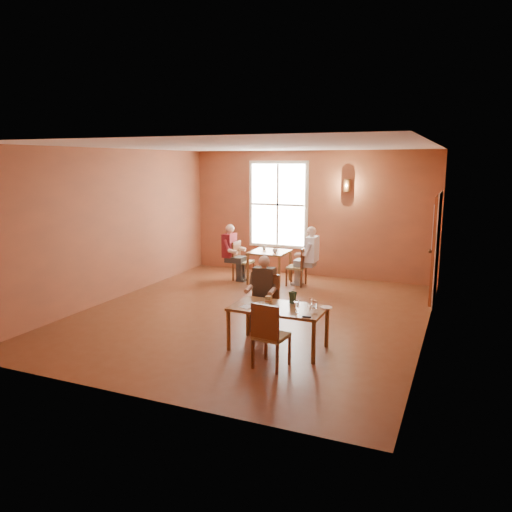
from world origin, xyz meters
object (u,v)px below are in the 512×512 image
at_px(main_table, 278,328).
at_px(diner_maroon, 242,253).
at_px(chair_diner_main, 263,304).
at_px(chair_diner_maroon, 244,261).
at_px(diner_white, 298,257).
at_px(chair_empty, 271,334).
at_px(diner_main, 263,297).
at_px(chair_diner_white, 296,266).
at_px(second_table, 269,267).

height_order(main_table, diner_maroon, diner_maroon).
distance_m(chair_diner_main, chair_diner_maroon, 3.60).
bearing_deg(diner_white, chair_empty, -166.07).
xyz_separation_m(chair_diner_main, chair_diner_maroon, (-1.78, 3.13, -0.01)).
distance_m(chair_diner_main, diner_main, 0.13).
distance_m(chair_diner_main, chair_empty, 1.47).
relative_size(diner_white, diner_maroon, 1.02).
bearing_deg(diner_maroon, chair_diner_maroon, 90.00).
height_order(chair_empty, diner_maroon, diner_maroon).
bearing_deg(diner_maroon, main_table, 31.44).
relative_size(main_table, diner_maroon, 1.08).
bearing_deg(chair_diner_white, chair_diner_maroon, 90.00).
bearing_deg(chair_diner_white, second_table, 90.00).
relative_size(diner_white, chair_diner_maroon, 1.42).
bearing_deg(diner_main, diner_white, -81.87).
xyz_separation_m(chair_diner_main, second_table, (-1.13, 3.13, -0.09)).
xyz_separation_m(chair_diner_main, diner_main, (0.00, -0.03, 0.13)).
height_order(chair_diner_main, second_table, chair_diner_main).
relative_size(main_table, chair_empty, 1.49).
relative_size(second_table, chair_diner_white, 0.96).
relative_size(chair_diner_maroon, diner_maroon, 0.72).
height_order(diner_main, diner_white, diner_white).
distance_m(diner_main, diner_white, 3.19).
bearing_deg(main_table, diner_main, 128.88).
distance_m(chair_diner_maroon, diner_maroon, 0.18).
bearing_deg(second_table, diner_maroon, 180.00).
bearing_deg(diner_maroon, chair_diner_white, 90.00).
height_order(chair_empty, chair_diner_maroon, chair_empty).
bearing_deg(chair_diner_white, chair_empty, -165.70).
bearing_deg(diner_main, chair_diner_main, -90.00).
bearing_deg(diner_white, main_table, -165.88).
distance_m(main_table, chair_diner_main, 0.83).
distance_m(main_table, diner_main, 0.84).
bearing_deg(main_table, chair_diner_maroon, 121.11).
xyz_separation_m(chair_diner_main, diner_white, (-0.45, 3.13, 0.18)).
relative_size(main_table, chair_diner_maroon, 1.51).
bearing_deg(chair_diner_main, diner_maroon, -59.95).
bearing_deg(diner_main, chair_empty, 116.91).
relative_size(chair_diner_main, chair_diner_maroon, 1.01).
bearing_deg(main_table, chair_empty, -77.16).
bearing_deg(diner_maroon, diner_white, 90.00).
relative_size(chair_diner_main, diner_main, 0.78).
xyz_separation_m(chair_empty, chair_diner_maroon, (-2.43, 4.44, -0.01)).
height_order(chair_diner_main, diner_maroon, diner_maroon).
bearing_deg(second_table, chair_diner_maroon, 180.00).
distance_m(diner_main, second_table, 3.36).
relative_size(second_table, diner_white, 0.64).
relative_size(main_table, chair_diner_white, 1.59).
distance_m(main_table, chair_empty, 0.69).
bearing_deg(second_table, chair_diner_main, -70.13).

